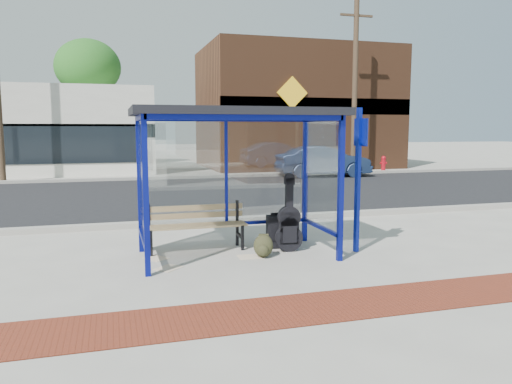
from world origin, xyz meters
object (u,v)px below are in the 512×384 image
object	(u,v)px
guitar_bag	(289,225)
backpack	(263,246)
parked_car	(323,161)
fire_hydrant	(383,163)
bench	(195,223)
suitcase	(277,232)

from	to	relation	value
guitar_bag	backpack	size ratio (longest dim) A/B	3.31
guitar_bag	parked_car	size ratio (longest dim) A/B	0.31
fire_hydrant	backpack	bearing A→B (deg)	-126.67
bench	backpack	world-z (taller)	bench
backpack	suitcase	bearing A→B (deg)	72.90
parked_car	fire_hydrant	world-z (taller)	parked_car
bench	fire_hydrant	distance (m)	17.72
bench	backpack	bearing A→B (deg)	-39.69
bench	guitar_bag	distance (m)	1.62
suitcase	parked_car	distance (m)	13.40
guitar_bag	backpack	xyz separation A→B (m)	(-0.54, -0.27, -0.28)
parked_car	fire_hydrant	distance (m)	4.39
guitar_bag	suitcase	distance (m)	0.36
suitcase	backpack	xyz separation A→B (m)	(-0.43, -0.57, -0.11)
bench	fire_hydrant	world-z (taller)	bench
bench	backpack	distance (m)	1.31
parked_car	fire_hydrant	xyz separation A→B (m)	(4.02, 1.76, -0.26)
bench	backpack	size ratio (longest dim) A/B	4.57
bench	suitcase	bearing A→B (deg)	-9.75
suitcase	parked_car	world-z (taller)	parked_car
backpack	fire_hydrant	distance (m)	17.75
suitcase	backpack	world-z (taller)	suitcase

